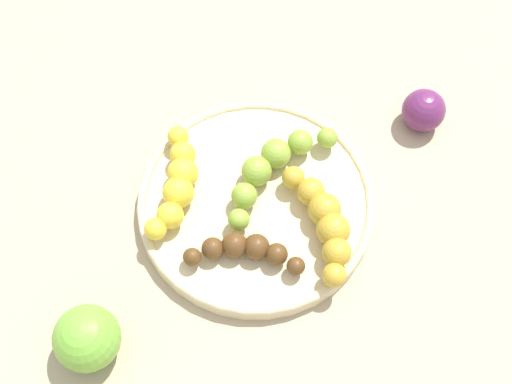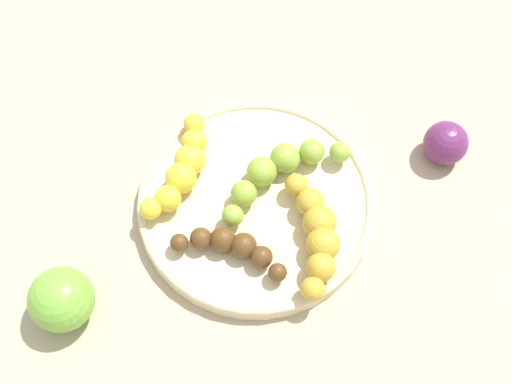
{
  "view_description": "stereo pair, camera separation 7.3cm",
  "coord_description": "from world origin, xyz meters",
  "px_view_note": "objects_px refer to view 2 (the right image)",
  "views": [
    {
      "loc": [
        -0.32,
        0.1,
        0.69
      ],
      "look_at": [
        0.0,
        0.0,
        0.04
      ],
      "focal_mm": 46.65,
      "sensor_mm": 36.0,
      "label": 1
    },
    {
      "loc": [
        -0.34,
        0.03,
        0.69
      ],
      "look_at": [
        0.0,
        0.0,
        0.04
      ],
      "focal_mm": 46.65,
      "sensor_mm": 36.0,
      "label": 2
    }
  ],
  "objects_px": {
    "banana_overripe": "(232,247)",
    "apple_green": "(61,300)",
    "banana_spotted": "(316,234)",
    "banana_yellow": "(182,168)",
    "fruit_bowl": "(256,202)",
    "banana_green": "(277,170)",
    "plum_purple": "(446,143)"
  },
  "relations": [
    {
      "from": "fruit_bowl",
      "to": "banana_spotted",
      "type": "relative_size",
      "value": 1.82
    },
    {
      "from": "banana_overripe",
      "to": "plum_purple",
      "type": "relative_size",
      "value": 2.34
    },
    {
      "from": "banana_overripe",
      "to": "apple_green",
      "type": "bearing_deg",
      "value": 126.54
    },
    {
      "from": "plum_purple",
      "to": "apple_green",
      "type": "relative_size",
      "value": 0.76
    },
    {
      "from": "fruit_bowl",
      "to": "banana_yellow",
      "type": "height_order",
      "value": "banana_yellow"
    },
    {
      "from": "banana_spotted",
      "to": "apple_green",
      "type": "xyz_separation_m",
      "value": [
        -0.05,
        0.27,
        -0.0
      ]
    },
    {
      "from": "banana_yellow",
      "to": "banana_overripe",
      "type": "xyz_separation_m",
      "value": [
        -0.1,
        -0.05,
        -0.0
      ]
    },
    {
      "from": "banana_green",
      "to": "apple_green",
      "type": "distance_m",
      "value": 0.27
    },
    {
      "from": "fruit_bowl",
      "to": "plum_purple",
      "type": "distance_m",
      "value": 0.23
    },
    {
      "from": "banana_yellow",
      "to": "banana_green",
      "type": "bearing_deg",
      "value": 19.89
    },
    {
      "from": "banana_yellow",
      "to": "fruit_bowl",
      "type": "bearing_deg",
      "value": 0.71
    },
    {
      "from": "fruit_bowl",
      "to": "apple_green",
      "type": "height_order",
      "value": "apple_green"
    },
    {
      "from": "banana_spotted",
      "to": "banana_yellow",
      "type": "distance_m",
      "value": 0.17
    },
    {
      "from": "banana_green",
      "to": "banana_yellow",
      "type": "distance_m",
      "value": 0.11
    },
    {
      "from": "banana_yellow",
      "to": "apple_green",
      "type": "relative_size",
      "value": 1.93
    },
    {
      "from": "banana_spotted",
      "to": "fruit_bowl",
      "type": "bearing_deg",
      "value": 135.63
    },
    {
      "from": "fruit_bowl",
      "to": "apple_green",
      "type": "bearing_deg",
      "value": 117.04
    },
    {
      "from": "banana_spotted",
      "to": "plum_purple",
      "type": "bearing_deg",
      "value": 31.06
    },
    {
      "from": "apple_green",
      "to": "fruit_bowl",
      "type": "bearing_deg",
      "value": -62.96
    },
    {
      "from": "fruit_bowl",
      "to": "plum_purple",
      "type": "relative_size",
      "value": 5.16
    },
    {
      "from": "banana_green",
      "to": "banana_yellow",
      "type": "xyz_separation_m",
      "value": [
        0.01,
        0.11,
        0.0
      ]
    },
    {
      "from": "fruit_bowl",
      "to": "banana_green",
      "type": "xyz_separation_m",
      "value": [
        0.03,
        -0.03,
        0.02
      ]
    },
    {
      "from": "banana_overripe",
      "to": "apple_green",
      "type": "distance_m",
      "value": 0.18
    },
    {
      "from": "fruit_bowl",
      "to": "plum_purple",
      "type": "bearing_deg",
      "value": -76.73
    },
    {
      "from": "plum_purple",
      "to": "apple_green",
      "type": "xyz_separation_m",
      "value": [
        -0.16,
        0.43,
        0.01
      ]
    },
    {
      "from": "banana_spotted",
      "to": "banana_yellow",
      "type": "xyz_separation_m",
      "value": [
        0.09,
        0.14,
        -0.0
      ]
    },
    {
      "from": "fruit_bowl",
      "to": "banana_yellow",
      "type": "distance_m",
      "value": 0.09
    },
    {
      "from": "banana_spotted",
      "to": "apple_green",
      "type": "distance_m",
      "value": 0.27
    },
    {
      "from": "apple_green",
      "to": "banana_yellow",
      "type": "bearing_deg",
      "value": -41.53
    },
    {
      "from": "banana_spotted",
      "to": "banana_overripe",
      "type": "xyz_separation_m",
      "value": [
        -0.01,
        0.09,
        -0.0
      ]
    },
    {
      "from": "banana_spotted",
      "to": "apple_green",
      "type": "relative_size",
      "value": 2.17
    },
    {
      "from": "banana_yellow",
      "to": "plum_purple",
      "type": "distance_m",
      "value": 0.31
    }
  ]
}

